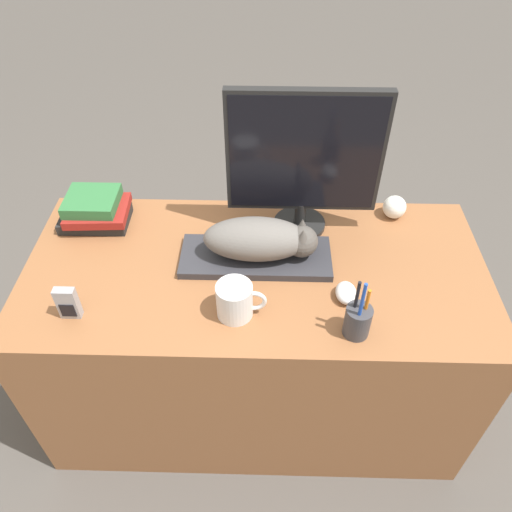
{
  "coord_description": "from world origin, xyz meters",
  "views": [
    {
      "loc": [
        0.03,
        -0.74,
        1.77
      ],
      "look_at": [
        0.0,
        0.32,
        0.77
      ],
      "focal_mm": 35.0,
      "sensor_mm": 36.0,
      "label": 1
    }
  ],
  "objects_px": {
    "cat": "(264,239)",
    "computer_mouse": "(346,293)",
    "phone": "(68,303)",
    "book_stack": "(95,210)",
    "coffee_mug": "(236,300)",
    "pen_cup": "(358,320)",
    "baseball": "(394,207)",
    "keyboard": "(257,257)",
    "monitor": "(304,158)"
  },
  "relations": [
    {
      "from": "computer_mouse",
      "to": "pen_cup",
      "type": "xyz_separation_m",
      "value": [
        0.01,
        -0.12,
        0.03
      ]
    },
    {
      "from": "computer_mouse",
      "to": "keyboard",
      "type": "bearing_deg",
      "value": 149.95
    },
    {
      "from": "cat",
      "to": "phone",
      "type": "bearing_deg",
      "value": -156.02
    },
    {
      "from": "cat",
      "to": "monitor",
      "type": "relative_size",
      "value": 0.71
    },
    {
      "from": "baseball",
      "to": "cat",
      "type": "bearing_deg",
      "value": -152.43
    },
    {
      "from": "coffee_mug",
      "to": "phone",
      "type": "height_order",
      "value": "coffee_mug"
    },
    {
      "from": "cat",
      "to": "monitor",
      "type": "height_order",
      "value": "monitor"
    },
    {
      "from": "keyboard",
      "to": "book_stack",
      "type": "distance_m",
      "value": 0.56
    },
    {
      "from": "cat",
      "to": "computer_mouse",
      "type": "distance_m",
      "value": 0.29
    },
    {
      "from": "phone",
      "to": "coffee_mug",
      "type": "bearing_deg",
      "value": 2.55
    },
    {
      "from": "computer_mouse",
      "to": "pen_cup",
      "type": "distance_m",
      "value": 0.13
    },
    {
      "from": "monitor",
      "to": "computer_mouse",
      "type": "distance_m",
      "value": 0.41
    },
    {
      "from": "pen_cup",
      "to": "book_stack",
      "type": "distance_m",
      "value": 0.92
    },
    {
      "from": "cat",
      "to": "baseball",
      "type": "height_order",
      "value": "cat"
    },
    {
      "from": "keyboard",
      "to": "computer_mouse",
      "type": "xyz_separation_m",
      "value": [
        0.26,
        -0.15,
        0.01
      ]
    },
    {
      "from": "pen_cup",
      "to": "monitor",
      "type": "bearing_deg",
      "value": 106.97
    },
    {
      "from": "monitor",
      "to": "pen_cup",
      "type": "relative_size",
      "value": 2.32
    },
    {
      "from": "keyboard",
      "to": "pen_cup",
      "type": "xyz_separation_m",
      "value": [
        0.27,
        -0.27,
        0.04
      ]
    },
    {
      "from": "cat",
      "to": "baseball",
      "type": "relative_size",
      "value": 4.37
    },
    {
      "from": "monitor",
      "to": "pen_cup",
      "type": "distance_m",
      "value": 0.5
    },
    {
      "from": "baseball",
      "to": "book_stack",
      "type": "bearing_deg",
      "value": -176.7
    },
    {
      "from": "monitor",
      "to": "phone",
      "type": "relative_size",
      "value": 4.59
    },
    {
      "from": "cat",
      "to": "phone",
      "type": "height_order",
      "value": "cat"
    },
    {
      "from": "book_stack",
      "to": "cat",
      "type": "bearing_deg",
      "value": -16.99
    },
    {
      "from": "computer_mouse",
      "to": "coffee_mug",
      "type": "height_order",
      "value": "coffee_mug"
    },
    {
      "from": "coffee_mug",
      "to": "book_stack",
      "type": "bearing_deg",
      "value": 141.64
    },
    {
      "from": "cat",
      "to": "computer_mouse",
      "type": "height_order",
      "value": "cat"
    },
    {
      "from": "computer_mouse",
      "to": "pen_cup",
      "type": "bearing_deg",
      "value": -83.58
    },
    {
      "from": "keyboard",
      "to": "cat",
      "type": "relative_size",
      "value": 1.36
    },
    {
      "from": "cat",
      "to": "coffee_mug",
      "type": "relative_size",
      "value": 2.5
    },
    {
      "from": "keyboard",
      "to": "monitor",
      "type": "xyz_separation_m",
      "value": [
        0.14,
        0.17,
        0.25
      ]
    },
    {
      "from": "cat",
      "to": "book_stack",
      "type": "relative_size",
      "value": 1.49
    },
    {
      "from": "computer_mouse",
      "to": "cat",
      "type": "bearing_deg",
      "value": 147.92
    },
    {
      "from": "cat",
      "to": "book_stack",
      "type": "distance_m",
      "value": 0.58
    },
    {
      "from": "coffee_mug",
      "to": "phone",
      "type": "distance_m",
      "value": 0.45
    },
    {
      "from": "pen_cup",
      "to": "phone",
      "type": "xyz_separation_m",
      "value": [
        -0.77,
        0.04,
        -0.0
      ]
    },
    {
      "from": "keyboard",
      "to": "baseball",
      "type": "bearing_deg",
      "value": 26.54
    },
    {
      "from": "phone",
      "to": "book_stack",
      "type": "bearing_deg",
      "value": 94.58
    },
    {
      "from": "keyboard",
      "to": "monitor",
      "type": "bearing_deg",
      "value": 50.74
    },
    {
      "from": "baseball",
      "to": "phone",
      "type": "relative_size",
      "value": 0.75
    },
    {
      "from": "coffee_mug",
      "to": "phone",
      "type": "xyz_separation_m",
      "value": [
        -0.45,
        -0.02,
        -0.0
      ]
    },
    {
      "from": "cat",
      "to": "pen_cup",
      "type": "xyz_separation_m",
      "value": [
        0.25,
        -0.27,
        -0.04
      ]
    },
    {
      "from": "computer_mouse",
      "to": "book_stack",
      "type": "bearing_deg",
      "value": 158.14
    },
    {
      "from": "baseball",
      "to": "book_stack",
      "type": "height_order",
      "value": "book_stack"
    },
    {
      "from": "coffee_mug",
      "to": "monitor",
      "type": "bearing_deg",
      "value": 63.54
    },
    {
      "from": "coffee_mug",
      "to": "pen_cup",
      "type": "bearing_deg",
      "value": -10.19
    },
    {
      "from": "computer_mouse",
      "to": "baseball",
      "type": "relative_size",
      "value": 1.06
    },
    {
      "from": "pen_cup",
      "to": "baseball",
      "type": "relative_size",
      "value": 2.66
    },
    {
      "from": "cat",
      "to": "pen_cup",
      "type": "bearing_deg",
      "value": -47.3
    },
    {
      "from": "cat",
      "to": "monitor",
      "type": "distance_m",
      "value": 0.27
    }
  ]
}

